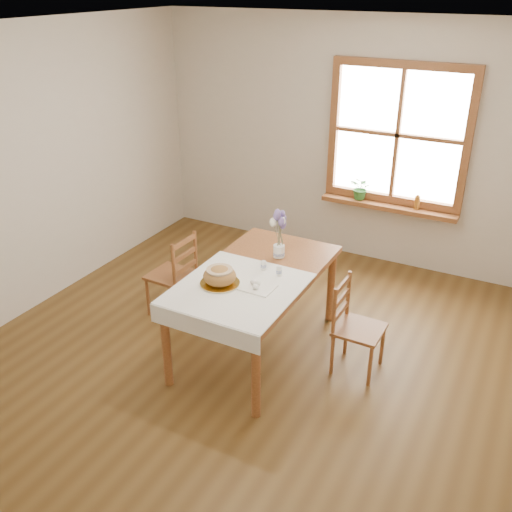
{
  "coord_description": "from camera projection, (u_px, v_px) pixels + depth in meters",
  "views": [
    {
      "loc": [
        1.91,
        -3.32,
        2.93
      ],
      "look_at": [
        0.0,
        0.3,
        0.9
      ],
      "focal_mm": 40.0,
      "sensor_mm": 36.0,
      "label": 1
    }
  ],
  "objects": [
    {
      "name": "egg_napkin",
      "position": [
        258.0,
        287.0,
        4.38
      ],
      "size": [
        0.25,
        0.22,
        0.01
      ],
      "primitive_type": "cube",
      "rotation": [
        0.0,
        0.0,
        -0.01
      ],
      "color": "white",
      "rests_on": "table_linen"
    },
    {
      "name": "pepper_shaker",
      "position": [
        279.0,
        271.0,
        4.54
      ],
      "size": [
        0.05,
        0.05,
        0.09
      ],
      "primitive_type": "cylinder",
      "rotation": [
        0.0,
        0.0,
        0.09
      ],
      "color": "white",
      "rests_on": "table_linen"
    },
    {
      "name": "ground",
      "position": [
        239.0,
        367.0,
        4.72
      ],
      "size": [
        5.0,
        5.0,
        0.0
      ],
      "primitive_type": "plane",
      "color": "brown",
      "rests_on": "ground"
    },
    {
      "name": "dining_table",
      "position": [
        256.0,
        282.0,
        4.67
      ],
      "size": [
        0.9,
        1.6,
        0.75
      ],
      "color": "#9A5C2F",
      "rests_on": "ground"
    },
    {
      "name": "window",
      "position": [
        398.0,
        135.0,
        5.83
      ],
      "size": [
        1.46,
        0.08,
        1.46
      ],
      "color": "#9A5C2F",
      "rests_on": "ground"
    },
    {
      "name": "lavender_bouquet",
      "position": [
        279.0,
        229.0,
        4.75
      ],
      "size": [
        0.17,
        0.17,
        0.32
      ],
      "primitive_type": null,
      "color": "#6D589D",
      "rests_on": "flower_vase"
    },
    {
      "name": "eggs",
      "position": [
        258.0,
        284.0,
        4.36
      ],
      "size": [
        0.19,
        0.18,
        0.04
      ],
      "primitive_type": null,
      "rotation": [
        0.0,
        0.0,
        -0.01
      ],
      "color": "white",
      "rests_on": "egg_napkin"
    },
    {
      "name": "chair_right",
      "position": [
        360.0,
        328.0,
        4.54
      ],
      "size": [
        0.39,
        0.37,
        0.79
      ],
      "primitive_type": null,
      "rotation": [
        0.0,
        0.0,
        1.56
      ],
      "color": "#9A5C2F",
      "rests_on": "ground"
    },
    {
      "name": "salt_shaker",
      "position": [
        264.0,
        265.0,
        4.63
      ],
      "size": [
        0.06,
        0.06,
        0.09
      ],
      "primitive_type": "cylinder",
      "rotation": [
        0.0,
        0.0,
        0.28
      ],
      "color": "white",
      "rests_on": "table_linen"
    },
    {
      "name": "bread_loaf",
      "position": [
        220.0,
        274.0,
        4.39
      ],
      "size": [
        0.26,
        0.26,
        0.14
      ],
      "primitive_type": "ellipsoid",
      "color": "#A77B3B",
      "rests_on": "bread_plate"
    },
    {
      "name": "potted_plant",
      "position": [
        361.0,
        191.0,
        6.19
      ],
      "size": [
        0.3,
        0.32,
        0.2
      ],
      "primitive_type": "imported",
      "rotation": [
        0.0,
        0.0,
        -0.37
      ],
      "color": "#2F6D2B",
      "rests_on": "window_sill"
    },
    {
      "name": "window_sill",
      "position": [
        388.0,
        206.0,
        6.11
      ],
      "size": [
        1.46,
        0.2,
        0.05
      ],
      "color": "#9A5C2F",
      "rests_on": "ground"
    },
    {
      "name": "chair_left",
      "position": [
        171.0,
        274.0,
        5.33
      ],
      "size": [
        0.42,
        0.4,
        0.82
      ],
      "primitive_type": null,
      "rotation": [
        0.0,
        0.0,
        -1.61
      ],
      "color": "#9A5C2F",
      "rests_on": "ground"
    },
    {
      "name": "amber_bottle",
      "position": [
        417.0,
        202.0,
        5.94
      ],
      "size": [
        0.07,
        0.07,
        0.16
      ],
      "primitive_type": "cylinder",
      "rotation": [
        0.0,
        0.0,
        -0.23
      ],
      "color": "#AE6820",
      "rests_on": "window_sill"
    },
    {
      "name": "table_linen",
      "position": [
        238.0,
        288.0,
        4.39
      ],
      "size": [
        0.91,
        0.99,
        0.01
      ],
      "primitive_type": "cube",
      "color": "white",
      "rests_on": "dining_table"
    },
    {
      "name": "flower_vase",
      "position": [
        279.0,
        252.0,
        4.85
      ],
      "size": [
        0.11,
        0.11,
        0.11
      ],
      "primitive_type": "cylinder",
      "rotation": [
        0.0,
        0.0,
        -0.14
      ],
      "color": "white",
      "rests_on": "dining_table"
    },
    {
      "name": "bread_plate",
      "position": [
        220.0,
        283.0,
        4.43
      ],
      "size": [
        0.38,
        0.38,
        0.02
      ],
      "primitive_type": "cylinder",
      "rotation": [
        0.0,
        0.0,
        0.32
      ],
      "color": "white",
      "rests_on": "table_linen"
    },
    {
      "name": "room_walls",
      "position": [
        236.0,
        169.0,
        3.97
      ],
      "size": [
        4.6,
        5.1,
        2.65
      ],
      "color": "beige",
      "rests_on": "ground"
    }
  ]
}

